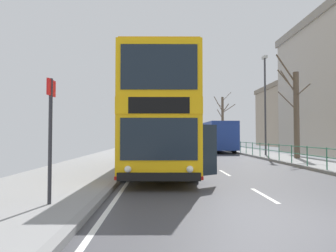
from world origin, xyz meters
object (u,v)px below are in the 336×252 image
object	(u,v)px
double_decker_bus_main	(162,120)
street_lamp_far_side	(265,97)
bare_tree_far_01	(223,120)
background_building_00	(294,116)
background_bus_far_lane	(214,136)
bare_tree_far_00	(296,112)
bus_stop_sign_near	(50,127)

from	to	relation	value
double_decker_bus_main	street_lamp_far_side	distance (m)	12.15
double_decker_bus_main	bare_tree_far_01	bearing A→B (deg)	71.92
double_decker_bus_main	background_building_00	distance (m)	37.70
background_bus_far_lane	bare_tree_far_01	size ratio (longest dim) A/B	1.33
double_decker_bus_main	background_building_00	xyz separation A→B (m)	(20.80, 31.35, 2.44)
background_bus_far_lane	background_building_00	xyz separation A→B (m)	(15.23, 14.54, 3.20)
background_bus_far_lane	street_lamp_far_side	world-z (taller)	street_lamp_far_side
double_decker_bus_main	background_building_00	size ratio (longest dim) A/B	0.87
street_lamp_far_side	double_decker_bus_main	bearing A→B (deg)	-132.55
street_lamp_far_side	bare_tree_far_00	size ratio (longest dim) A/B	1.11
double_decker_bus_main	background_bus_far_lane	world-z (taller)	double_decker_bus_main
bus_stop_sign_near	bare_tree_far_01	distance (m)	34.76
street_lamp_far_side	background_building_00	world-z (taller)	background_building_00
double_decker_bus_main	bare_tree_far_00	distance (m)	10.68
street_lamp_far_side	background_bus_far_lane	bearing A→B (deg)	107.38
bus_stop_sign_near	background_building_00	world-z (taller)	background_building_00
street_lamp_far_side	bare_tree_far_01	xyz separation A→B (m)	(0.37, 17.07, -0.87)
background_bus_far_lane	background_building_00	world-z (taller)	background_building_00
double_decker_bus_main	street_lamp_far_side	bearing A→B (deg)	47.45
background_bus_far_lane	bare_tree_far_00	size ratio (longest dim) A/B	1.43
bus_stop_sign_near	bare_tree_far_01	xyz separation A→B (m)	(10.92, 32.94, 1.92)
background_bus_far_lane	double_decker_bus_main	bearing A→B (deg)	-108.33
street_lamp_far_side	background_building_00	size ratio (longest dim) A/B	0.64
bare_tree_far_01	double_decker_bus_main	bearing A→B (deg)	-108.08
street_lamp_far_side	background_building_00	xyz separation A→B (m)	(12.72, 22.55, 0.21)
bus_stop_sign_near	bare_tree_far_00	world-z (taller)	bare_tree_far_00
double_decker_bus_main	bus_stop_sign_near	distance (m)	7.52
double_decker_bus_main	bus_stop_sign_near	xyz separation A→B (m)	(-2.48, -7.07, -0.56)
background_bus_far_lane	bare_tree_far_01	xyz separation A→B (m)	(2.87, 9.06, 2.12)
bus_stop_sign_near	bare_tree_far_00	distance (m)	17.23
background_building_00	bare_tree_far_01	bearing A→B (deg)	-156.08
bare_tree_far_01	street_lamp_far_side	bearing A→B (deg)	-91.23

